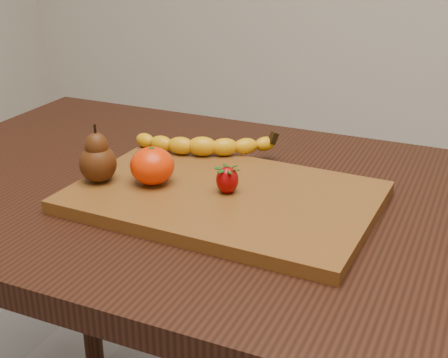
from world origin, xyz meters
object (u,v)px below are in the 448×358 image
at_px(cutting_board, 224,197).
at_px(pear, 97,154).
at_px(table, 182,236).
at_px(mandarin, 152,166).

xyz_separation_m(cutting_board, pear, (-0.20, -0.04, 0.06)).
bearing_deg(pear, table, 39.41).
height_order(cutting_board, mandarin, mandarin).
bearing_deg(cutting_board, mandarin, -169.13).
bearing_deg(mandarin, pear, -162.49).
distance_m(table, cutting_board, 0.15).
relative_size(cutting_board, pear, 4.93).
xyz_separation_m(table, mandarin, (-0.02, -0.06, 0.15)).
bearing_deg(mandarin, table, 72.70).
bearing_deg(cutting_board, pear, -165.49).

